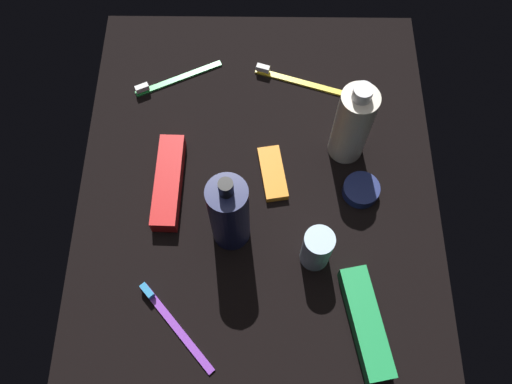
{
  "coord_description": "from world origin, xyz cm",
  "views": [
    {
      "loc": [
        -36.74,
        -0.35,
        84.25
      ],
      "look_at": [
        0.0,
        0.0,
        3.0
      ],
      "focal_mm": 36.31,
      "sensor_mm": 36.0,
      "label": 1
    }
  ],
  "objects_px": {
    "toothbrush_purple": "(170,322)",
    "snack_bar_orange": "(271,173)",
    "toothbrush_green": "(172,79)",
    "deodorant_stick": "(315,249)",
    "cream_tin_left": "(359,190)",
    "toothpaste_box_green": "(364,323)",
    "toothpaste_box_red": "(167,182)",
    "bodywash_bottle": "(350,124)",
    "lotion_bottle": "(227,214)",
    "toothbrush_yellow": "(292,79)"
  },
  "relations": [
    {
      "from": "bodywash_bottle",
      "to": "toothpaste_box_red",
      "type": "height_order",
      "value": "bodywash_bottle"
    },
    {
      "from": "toothbrush_purple",
      "to": "toothpaste_box_green",
      "type": "height_order",
      "value": "toothpaste_box_green"
    },
    {
      "from": "toothbrush_green",
      "to": "toothbrush_yellow",
      "type": "distance_m",
      "value": 0.24
    },
    {
      "from": "cream_tin_left",
      "to": "toothbrush_green",
      "type": "bearing_deg",
      "value": 55.78
    },
    {
      "from": "toothbrush_yellow",
      "to": "toothpaste_box_green",
      "type": "distance_m",
      "value": 0.49
    },
    {
      "from": "deodorant_stick",
      "to": "toothbrush_purple",
      "type": "bearing_deg",
      "value": 115.7
    },
    {
      "from": "toothpaste_box_red",
      "to": "cream_tin_left",
      "type": "xyz_separation_m",
      "value": [
        -0.01,
        -0.34,
        -0.01
      ]
    },
    {
      "from": "bodywash_bottle",
      "to": "deodorant_stick",
      "type": "distance_m",
      "value": 0.22
    },
    {
      "from": "lotion_bottle",
      "to": "deodorant_stick",
      "type": "relative_size",
      "value": 2.15
    },
    {
      "from": "bodywash_bottle",
      "to": "deodorant_stick",
      "type": "xyz_separation_m",
      "value": [
        -0.21,
        0.06,
        -0.04
      ]
    },
    {
      "from": "bodywash_bottle",
      "to": "snack_bar_orange",
      "type": "distance_m",
      "value": 0.17
    },
    {
      "from": "lotion_bottle",
      "to": "cream_tin_left",
      "type": "bearing_deg",
      "value": -70.96
    },
    {
      "from": "toothpaste_box_green",
      "to": "snack_bar_orange",
      "type": "relative_size",
      "value": 1.69
    },
    {
      "from": "bodywash_bottle",
      "to": "deodorant_stick",
      "type": "relative_size",
      "value": 2.03
    },
    {
      "from": "cream_tin_left",
      "to": "toothbrush_yellow",
      "type": "bearing_deg",
      "value": 25.29
    },
    {
      "from": "lotion_bottle",
      "to": "toothpaste_box_green",
      "type": "bearing_deg",
      "value": -125.51
    },
    {
      "from": "toothbrush_green",
      "to": "lotion_bottle",
      "type": "bearing_deg",
      "value": -158.73
    },
    {
      "from": "deodorant_stick",
      "to": "toothpaste_box_red",
      "type": "distance_m",
      "value": 0.29
    },
    {
      "from": "toothpaste_box_green",
      "to": "toothbrush_green",
      "type": "bearing_deg",
      "value": 24.61
    },
    {
      "from": "toothpaste_box_red",
      "to": "bodywash_bottle",
      "type": "bearing_deg",
      "value": -74.72
    },
    {
      "from": "toothbrush_green",
      "to": "toothpaste_box_green",
      "type": "distance_m",
      "value": 0.58
    },
    {
      "from": "cream_tin_left",
      "to": "snack_bar_orange",
      "type": "bearing_deg",
      "value": 78.09
    },
    {
      "from": "toothbrush_green",
      "to": "toothpaste_box_green",
      "type": "relative_size",
      "value": 0.95
    },
    {
      "from": "toothbrush_purple",
      "to": "toothbrush_green",
      "type": "bearing_deg",
      "value": 4.01
    },
    {
      "from": "toothbrush_purple",
      "to": "bodywash_bottle",
      "type": "bearing_deg",
      "value": -42.66
    },
    {
      "from": "toothbrush_yellow",
      "to": "toothpaste_box_red",
      "type": "distance_m",
      "value": 0.32
    },
    {
      "from": "toothbrush_green",
      "to": "toothbrush_purple",
      "type": "relative_size",
      "value": 1.18
    },
    {
      "from": "deodorant_stick",
      "to": "cream_tin_left",
      "type": "xyz_separation_m",
      "value": [
        0.12,
        -0.09,
        -0.04
      ]
    },
    {
      "from": "toothbrush_purple",
      "to": "snack_bar_orange",
      "type": "distance_m",
      "value": 0.31
    },
    {
      "from": "toothbrush_purple",
      "to": "toothpaste_box_green",
      "type": "relative_size",
      "value": 0.81
    },
    {
      "from": "deodorant_stick",
      "to": "toothbrush_green",
      "type": "distance_m",
      "value": 0.45
    },
    {
      "from": "bodywash_bottle",
      "to": "toothbrush_yellow",
      "type": "bearing_deg",
      "value": 31.21
    },
    {
      "from": "lotion_bottle",
      "to": "snack_bar_orange",
      "type": "relative_size",
      "value": 1.91
    },
    {
      "from": "toothbrush_purple",
      "to": "cream_tin_left",
      "type": "bearing_deg",
      "value": -53.81
    },
    {
      "from": "toothbrush_green",
      "to": "cream_tin_left",
      "type": "relative_size",
      "value": 2.59
    },
    {
      "from": "lotion_bottle",
      "to": "toothbrush_green",
      "type": "distance_m",
      "value": 0.35
    },
    {
      "from": "toothbrush_purple",
      "to": "toothpaste_box_red",
      "type": "relative_size",
      "value": 0.81
    },
    {
      "from": "toothbrush_green",
      "to": "snack_bar_orange",
      "type": "relative_size",
      "value": 1.61
    },
    {
      "from": "lotion_bottle",
      "to": "toothbrush_purple",
      "type": "distance_m",
      "value": 0.2
    },
    {
      "from": "bodywash_bottle",
      "to": "snack_bar_orange",
      "type": "xyz_separation_m",
      "value": [
        -0.06,
        0.13,
        -0.08
      ]
    },
    {
      "from": "snack_bar_orange",
      "to": "toothbrush_yellow",
      "type": "bearing_deg",
      "value": -20.98
    },
    {
      "from": "lotion_bottle",
      "to": "cream_tin_left",
      "type": "height_order",
      "value": "lotion_bottle"
    },
    {
      "from": "lotion_bottle",
      "to": "toothpaste_box_green",
      "type": "distance_m",
      "value": 0.28
    },
    {
      "from": "deodorant_stick",
      "to": "bodywash_bottle",
      "type": "bearing_deg",
      "value": -17.17
    },
    {
      "from": "deodorant_stick",
      "to": "snack_bar_orange",
      "type": "height_order",
      "value": "deodorant_stick"
    },
    {
      "from": "bodywash_bottle",
      "to": "toothpaste_box_green",
      "type": "distance_m",
      "value": 0.33
    },
    {
      "from": "toothbrush_green",
      "to": "toothbrush_purple",
      "type": "height_order",
      "value": "same"
    },
    {
      "from": "toothbrush_purple",
      "to": "snack_bar_orange",
      "type": "relative_size",
      "value": 1.37
    },
    {
      "from": "toothbrush_purple",
      "to": "toothpaste_box_green",
      "type": "bearing_deg",
      "value": -90.15
    },
    {
      "from": "toothpaste_box_green",
      "to": "cream_tin_left",
      "type": "distance_m",
      "value": 0.23
    }
  ]
}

